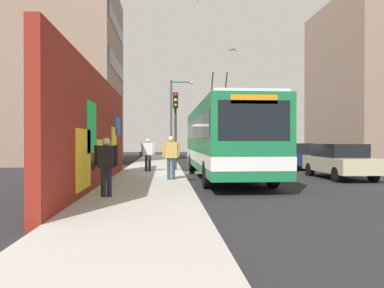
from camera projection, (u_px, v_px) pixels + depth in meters
ground_plane at (183, 176)px, 17.87m from camera, size 80.00×80.00×0.00m
sidewalk_slab at (151, 174)px, 17.75m from camera, size 48.00×3.20×0.15m
graffiti_wall at (97, 132)px, 12.98m from camera, size 12.73×0.32×4.09m
building_far_left at (58, 75)px, 27.87m from camera, size 9.19×9.00×13.60m
building_far_right at (370, 82)px, 31.56m from camera, size 11.14×7.41×13.81m
city_bus at (224, 138)px, 16.72m from camera, size 11.58×2.68×5.13m
parked_car_champagne at (339, 160)px, 16.43m from camera, size 4.22×1.80×1.58m
parked_car_navy at (293, 155)px, 22.32m from camera, size 4.18×1.84×1.58m
parked_car_red at (265, 152)px, 28.72m from camera, size 4.42×1.80×1.58m
parked_car_silver at (247, 150)px, 35.03m from camera, size 4.70×1.79×1.58m
pedestrian_at_curb at (171, 154)px, 14.59m from camera, size 0.24×0.70×1.76m
pedestrian_midblock at (148, 152)px, 18.59m from camera, size 0.23×0.75×1.70m
pedestrian_near_wall at (106, 162)px, 10.06m from camera, size 0.22×0.74×1.65m
traffic_light at (175, 118)px, 19.44m from camera, size 0.49×0.28×4.20m
street_lamp at (174, 114)px, 27.49m from camera, size 0.44×1.80×6.23m
flying_pigeons at (218, 29)px, 16.87m from camera, size 6.79×3.04×0.42m
curbside_puddle at (193, 173)px, 19.56m from camera, size 1.86×1.86×0.00m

